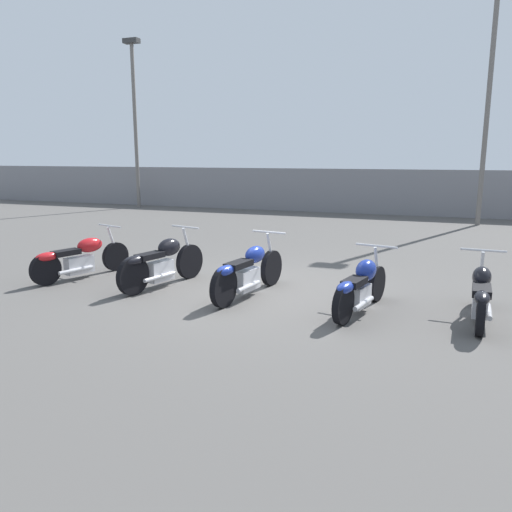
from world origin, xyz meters
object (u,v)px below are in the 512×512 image
Objects in this scene: light_pole_right at (490,77)px; motorcycle_slot_4 at (481,295)px; motorcycle_slot_0 at (80,258)px; motorcycle_slot_1 at (162,263)px; motorcycle_slot_2 at (248,271)px; motorcycle_slot_3 at (361,286)px; light_pole_left at (135,110)px.

light_pole_right is 4.15× the size of motorcycle_slot_4.
motorcycle_slot_4 is (7.05, -0.10, -0.01)m from motorcycle_slot_0.
motorcycle_slot_1 is (1.80, -0.01, 0.05)m from motorcycle_slot_0.
motorcycle_slot_3 is (1.91, -0.24, -0.02)m from motorcycle_slot_2.
motorcycle_slot_4 is (-0.60, -10.94, -4.41)m from light_pole_right.
motorcycle_slot_3 is at bearing -101.46° from light_pole_right.
light_pole_left is at bearing 139.48° from motorcycle_slot_2.
motorcycle_slot_3 is at bearing 9.20° from motorcycle_slot_1.
motorcycle_slot_3 reaches higher than motorcycle_slot_4.
light_pole_left is 3.79× the size of motorcycle_slot_3.
motorcycle_slot_2 is (1.68, -0.04, -0.02)m from motorcycle_slot_1.
motorcycle_slot_0 is at bearing -171.29° from motorcycle_slot_2.
light_pole_right is 3.75× the size of motorcycle_slot_2.
motorcycle_slot_1 is 1.68m from motorcycle_slot_2.
light_pole_right is 4.00× the size of motorcycle_slot_1.
motorcycle_slot_1 is 1.04× the size of motorcycle_slot_4.
light_pole_right is 13.98m from motorcycle_slot_0.
motorcycle_slot_1 is at bearing -178.04° from motorcycle_slot_4.
light_pole_right is (14.17, -1.08, 0.50)m from light_pole_left.
light_pole_left is 3.55× the size of motorcycle_slot_0.
motorcycle_slot_4 is at bearing -41.52° from light_pole_left.
motorcycle_slot_1 is at bearing -171.87° from motorcycle_slot_2.
motorcycle_slot_2 reaches higher than motorcycle_slot_4.
motorcycle_slot_0 is 1.07× the size of motorcycle_slot_3.
motorcycle_slot_0 is 3.48m from motorcycle_slot_2.
motorcycle_slot_3 is 0.97× the size of motorcycle_slot_4.
motorcycle_slot_1 is 5.25m from motorcycle_slot_4.
light_pole_left is 15.05m from motorcycle_slot_1.
motorcycle_slot_2 is (10.01, -11.97, -3.88)m from light_pole_left.
motorcycle_slot_0 reaches higher than motorcycle_slot_4.
light_pole_left is at bearing 146.77° from motorcycle_slot_3.
motorcycle_slot_2 is at bearing -50.10° from light_pole_left.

